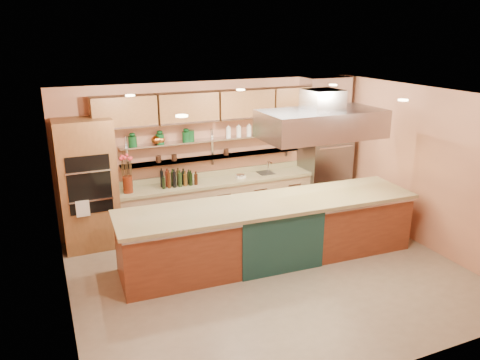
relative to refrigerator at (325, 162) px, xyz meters
name	(u,v)px	position (x,y,z in m)	size (l,w,h in m)	color
floor	(271,274)	(-2.35, -2.14, -1.06)	(6.00, 5.00, 0.02)	gray
ceiling	(275,97)	(-2.35, -2.14, 1.75)	(6.00, 5.00, 0.02)	black
wall_back	(214,153)	(-2.35, 0.36, 0.35)	(6.00, 0.04, 2.80)	tan
wall_front	(383,263)	(-2.35, -4.64, 0.35)	(6.00, 0.04, 2.80)	tan
wall_left	(60,222)	(-5.35, -2.14, 0.35)	(0.04, 5.00, 2.80)	tan
wall_right	(425,168)	(0.65, -2.14, 0.35)	(0.04, 5.00, 2.80)	tan
oven_stack	(88,185)	(-4.80, 0.04, 0.10)	(0.95, 0.64, 2.30)	brown
refrigerator	(325,162)	(0.00, 0.00, 0.00)	(0.95, 0.72, 2.10)	slate
back_counter	(218,202)	(-2.40, 0.06, -0.58)	(3.84, 0.64, 0.93)	tan
wall_shelf_lower	(214,157)	(-2.40, 0.23, 0.30)	(3.60, 0.26, 0.03)	#B3B4BA
wall_shelf_upper	(214,139)	(-2.40, 0.23, 0.65)	(3.60, 0.26, 0.03)	#B3B4BA
upper_cabinets	(217,106)	(-2.35, 0.18, 1.30)	(4.60, 0.36, 0.55)	brown
range_hood	(321,124)	(-1.24, -1.68, 1.20)	(2.00, 1.00, 0.45)	#B3B4BA
ceiling_downlights	(268,97)	(-2.35, -1.94, 1.72)	(4.00, 2.80, 0.02)	#FFE5A5
island	(270,231)	(-2.14, -1.68, -0.54)	(4.91, 1.07, 1.03)	brown
flower_vase	(128,184)	(-4.13, 0.01, 0.03)	(0.17, 0.17, 0.31)	#5C1E0D
oil_bottle_cluster	(179,180)	(-3.18, 0.01, 0.00)	(0.74, 0.21, 0.24)	black
kitchen_scale	(240,176)	(-1.94, 0.01, -0.07)	(0.17, 0.13, 0.09)	white
bar_faucet	(268,167)	(-1.28, 0.11, 0.00)	(0.03, 0.03, 0.24)	white
copper_kettle	(157,140)	(-3.51, 0.23, 0.75)	(0.20, 0.20, 0.16)	#C26B2C
green_canister	(190,136)	(-2.88, 0.23, 0.76)	(0.17, 0.17, 0.20)	#0D3F1A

